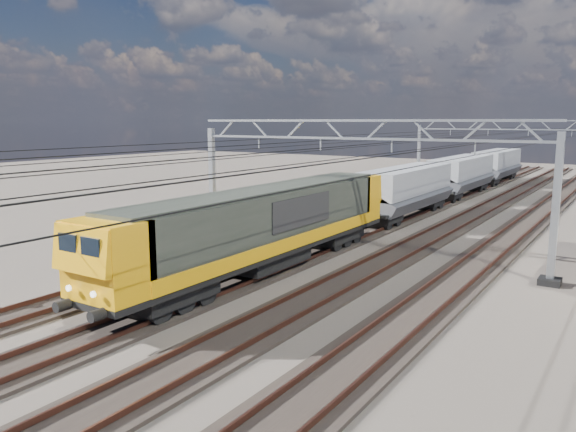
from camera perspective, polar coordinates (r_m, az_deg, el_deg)
The scene contains 12 objects.
ground at distance 26.31m, azimuth 2.70°, elevation -5.87°, with size 160.00×160.00×0.00m, color #2A2620.
track_outer_west at distance 29.65m, azimuth -7.40°, elevation -4.02°, with size 2.60×140.00×0.30m.
track_loco at distance 27.31m, azimuth -0.95°, elevation -5.13°, with size 2.60×140.00×0.30m.
track_inner_east at distance 25.39m, azimuth 6.63°, elevation -6.34°, with size 2.60×140.00×0.30m.
track_outer_east at distance 23.98m, azimuth 15.31°, elevation -7.59°, with size 2.60×140.00×0.30m.
catenary_gantry_mid at distance 29.05m, azimuth 6.73°, elevation 3.40°, with size 19.90×0.90×7.11m.
catenary_gantry_far at distance 63.32m, azimuth 21.32°, elevation 6.16°, with size 19.90×0.90×7.11m.
overhead_wires at distance 32.55m, azimuth 9.92°, elevation 7.24°, with size 12.03×140.00×0.53m.
locomotive at distance 26.00m, azimuth -2.20°, elevation -0.80°, with size 2.76×21.10×3.62m.
hopper_wagon_lead at distance 41.61m, azimuth 11.92°, elevation 2.81°, with size 3.38×13.00×3.25m.
hopper_wagon_mid at distance 55.04m, azimuth 17.24°, elevation 4.21°, with size 3.38×13.00×3.25m.
hopper_wagon_third at distance 68.79m, azimuth 20.47°, elevation 5.04°, with size 3.38×13.00×3.25m.
Camera 1 is at (12.67, -21.96, 7.03)m, focal length 35.00 mm.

